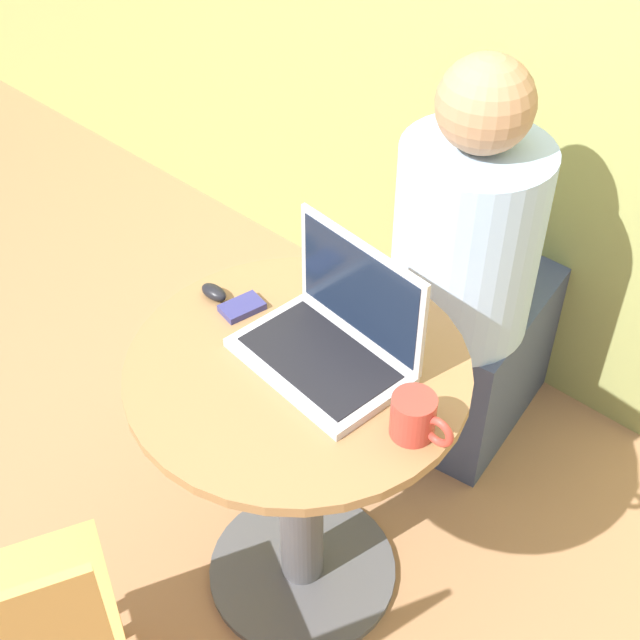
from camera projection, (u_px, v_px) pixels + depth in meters
The scene contains 7 objects.
ground_plane at pixel (303, 571), 2.33m from camera, with size 12.00×12.00×0.00m, color #9E704C.
round_table at pixel (300, 449), 2.00m from camera, with size 0.72×0.72×0.76m.
laptop at pixel (334, 336), 1.80m from camera, with size 0.37×0.27×0.26m.
cell_phone at pixel (242, 307), 1.94m from camera, with size 0.08×0.10×0.02m.
computer_mouse at pixel (214, 292), 1.97m from camera, with size 0.07×0.04×0.03m.
coffee_cup at pixel (415, 417), 1.66m from camera, with size 0.13×0.09×0.09m.
person_seated at pixel (469, 295), 2.39m from camera, with size 0.42×0.59×1.21m.
Camera 1 is at (0.90, -0.93, 2.05)m, focal length 50.00 mm.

